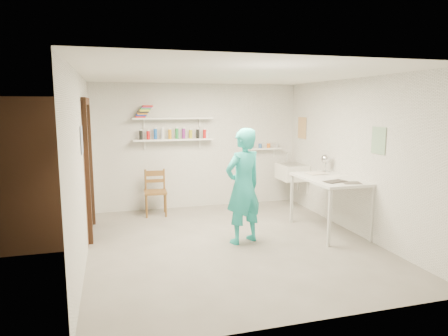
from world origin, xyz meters
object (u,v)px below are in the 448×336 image
object	(u,v)px
belfast_sink	(292,172)
wall_clock	(244,165)
man	(243,186)
work_table	(329,205)
wooden_chair	(156,192)
desk_lamp	(326,159)

from	to	relation	value
belfast_sink	wall_clock	bearing A→B (deg)	-135.05
man	wall_clock	xyz separation A→B (m)	(0.08, 0.21, 0.28)
work_table	wooden_chair	bearing A→B (deg)	145.80
belfast_sink	work_table	world-z (taller)	work_table
belfast_sink	wall_clock	world-z (taller)	wall_clock
wall_clock	desk_lamp	world-z (taller)	wall_clock
belfast_sink	wall_clock	distance (m)	2.15
desk_lamp	belfast_sink	bearing A→B (deg)	95.61
man	desk_lamp	xyz separation A→B (m)	(1.68, 0.62, 0.25)
wall_clock	work_table	distance (m)	1.55
wooden_chair	desk_lamp	xyz separation A→B (m)	(2.75, -1.20, 0.66)
man	work_table	distance (m)	1.52
wooden_chair	work_table	distance (m)	3.06
belfast_sink	desk_lamp	world-z (taller)	desk_lamp
work_table	desk_lamp	world-z (taller)	desk_lamp
belfast_sink	wooden_chair	size ratio (longest dim) A/B	0.70
work_table	desk_lamp	distance (m)	0.87
wooden_chair	work_table	size ratio (longest dim) A/B	0.66
work_table	desk_lamp	bearing A→B (deg)	67.58
wooden_chair	wall_clock	bearing A→B (deg)	-51.16
man	work_table	bearing A→B (deg)	162.88
belfast_sink	desk_lamp	distance (m)	1.15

